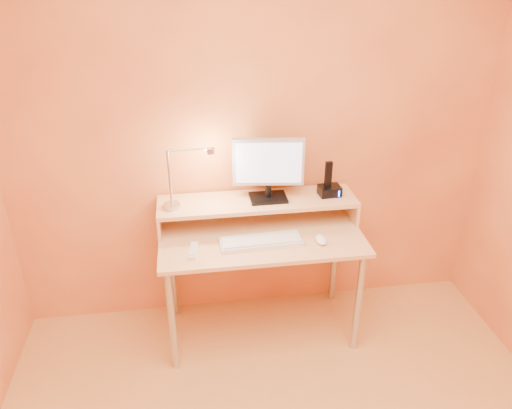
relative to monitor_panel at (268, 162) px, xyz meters
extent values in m
cube|color=#F39C51|center=(-0.07, 0.16, 0.13)|extent=(3.00, 0.04, 2.50)
cylinder|color=#B6B6BB|center=(-0.62, -0.41, -0.77)|extent=(0.04, 0.04, 0.69)
cylinder|color=#B6B6BB|center=(0.48, -0.41, -0.77)|extent=(0.04, 0.04, 0.69)
cylinder|color=#B6B6BB|center=(-0.62, 0.09, -0.77)|extent=(0.04, 0.04, 0.69)
cylinder|color=#B6B6BB|center=(0.48, 0.09, -0.77)|extent=(0.04, 0.04, 0.69)
cube|color=#ECB581|center=(-0.07, -0.16, -0.41)|extent=(1.20, 0.60, 0.02)
cube|color=#ECB581|center=(-0.66, -0.01, -0.33)|extent=(0.02, 0.30, 0.14)
cube|color=#ECB581|center=(0.53, -0.01, -0.33)|extent=(0.02, 0.30, 0.14)
cube|color=#ECB581|center=(-0.07, -0.01, -0.25)|extent=(1.20, 0.30, 0.02)
cube|color=black|center=(0.00, -0.01, -0.23)|extent=(0.22, 0.16, 0.02)
cylinder|color=black|center=(0.00, -0.01, -0.19)|extent=(0.04, 0.04, 0.07)
cube|color=#B1B1BB|center=(0.00, 0.00, 0.00)|extent=(0.42, 0.09, 0.29)
cube|color=black|center=(0.00, 0.02, 0.00)|extent=(0.38, 0.06, 0.24)
cube|color=silver|center=(0.00, -0.02, 0.00)|extent=(0.38, 0.06, 0.25)
cylinder|color=#B6B6BB|center=(-0.57, -0.04, -0.23)|extent=(0.10, 0.10, 0.02)
cylinder|color=#B6B6BB|center=(-0.57, -0.04, -0.05)|extent=(0.01, 0.01, 0.33)
cylinder|color=#B6B6BB|center=(-0.45, -0.04, 0.12)|extent=(0.24, 0.01, 0.01)
cylinder|color=#B6B6BB|center=(-0.33, -0.04, 0.10)|extent=(0.04, 0.04, 0.03)
cylinder|color=#FFEAC6|center=(-0.33, -0.04, 0.09)|extent=(0.03, 0.03, 0.00)
cube|color=black|center=(0.38, -0.01, -0.21)|extent=(0.14, 0.11, 0.06)
cube|color=black|center=(0.37, -0.01, -0.10)|extent=(0.04, 0.03, 0.16)
cube|color=#2669FD|center=(0.43, -0.06, -0.21)|extent=(0.01, 0.00, 0.04)
cube|color=silver|center=(-0.08, -0.25, -0.39)|extent=(0.48, 0.17, 0.02)
ellipsoid|color=white|center=(0.26, -0.29, -0.38)|extent=(0.06, 0.11, 0.04)
cube|color=silver|center=(-0.47, -0.28, -0.39)|extent=(0.07, 0.17, 0.02)
camera|label=1|loc=(-0.46, -2.64, 1.10)|focal=34.66mm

